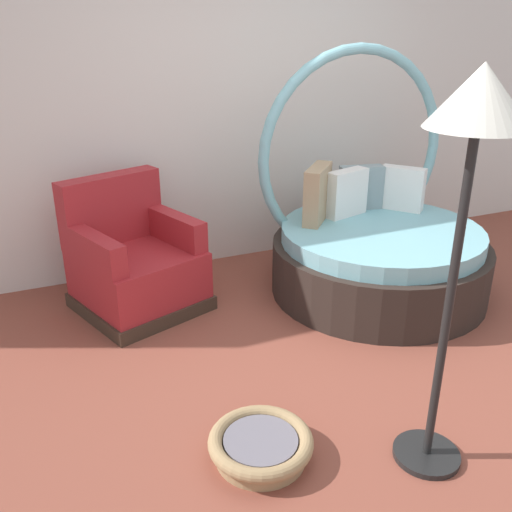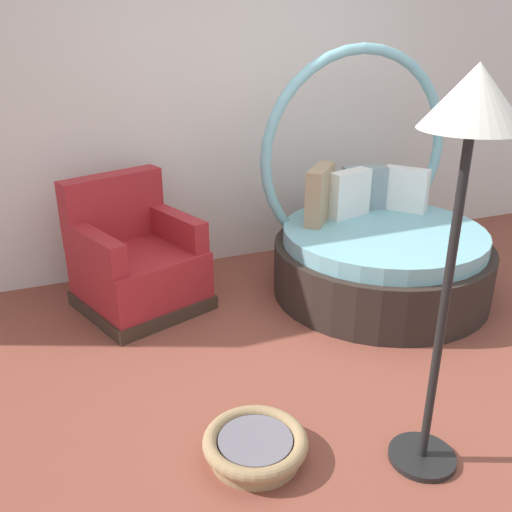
{
  "view_description": "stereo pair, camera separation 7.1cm",
  "coord_description": "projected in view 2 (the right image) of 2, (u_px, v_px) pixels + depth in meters",
  "views": [
    {
      "loc": [
        -1.7,
        -2.39,
        1.95
      ],
      "look_at": [
        -0.4,
        0.67,
        0.55
      ],
      "focal_mm": 39.13,
      "sensor_mm": 36.0,
      "label": 1
    },
    {
      "loc": [
        -1.64,
        -2.41,
        1.95
      ],
      "look_at": [
        -0.4,
        0.67,
        0.55
      ],
      "focal_mm": 39.13,
      "sensor_mm": 36.0,
      "label": 2
    }
  ],
  "objects": [
    {
      "name": "ground_plane",
      "position": [
        357.0,
        371.0,
        3.39
      ],
      "size": [
        8.0,
        8.0,
        0.02
      ],
      "primitive_type": "cube",
      "color": "brown"
    },
    {
      "name": "back_wall",
      "position": [
        239.0,
        72.0,
        4.49
      ],
      "size": [
        8.0,
        0.12,
        3.14
      ],
      "primitive_type": "cube",
      "color": "silver",
      "rests_on": "ground_plane"
    },
    {
      "name": "round_daybed",
      "position": [
        377.0,
        245.0,
        4.27
      ],
      "size": [
        1.63,
        1.63,
        1.81
      ],
      "color": "#2D231E",
      "rests_on": "ground_plane"
    },
    {
      "name": "red_armchair",
      "position": [
        136.0,
        263.0,
        4.05
      ],
      "size": [
        1.02,
        1.02,
        0.94
      ],
      "color": "#38281E",
      "rests_on": "ground_plane"
    },
    {
      "name": "pet_basket",
      "position": [
        255.0,
        445.0,
        2.68
      ],
      "size": [
        0.51,
        0.51,
        0.13
      ],
      "color": "#9E7F56",
      "rests_on": "ground_plane"
    },
    {
      "name": "floor_lamp",
      "position": [
        469.0,
        142.0,
        2.1
      ],
      "size": [
        0.4,
        0.4,
        1.82
      ],
      "color": "black",
      "rests_on": "ground_plane"
    }
  ]
}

